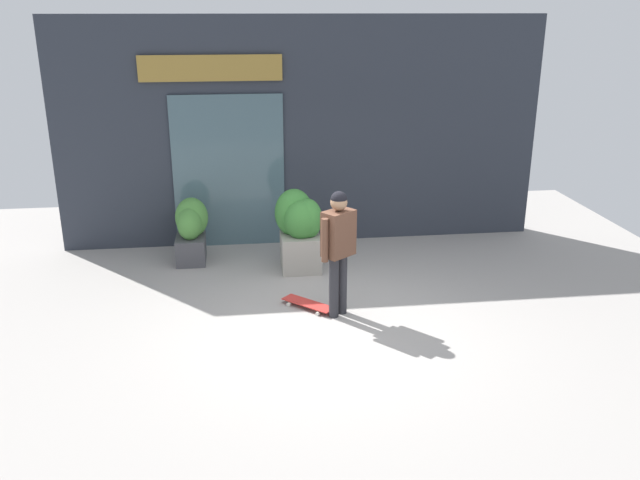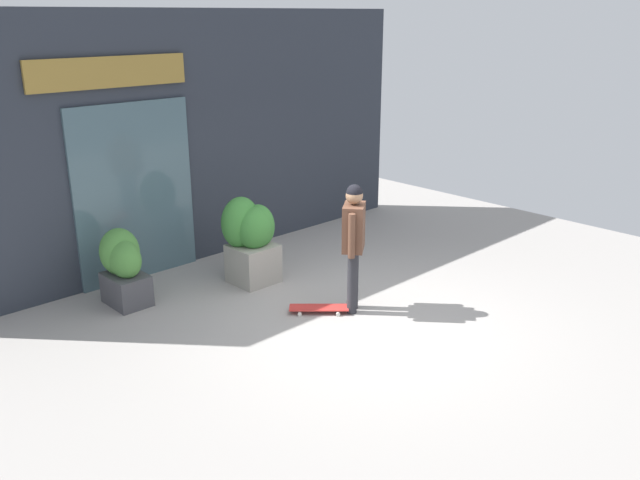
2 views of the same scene
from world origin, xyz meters
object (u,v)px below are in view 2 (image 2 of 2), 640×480
object	(u,v)px
planter_box_right	(251,236)
skateboard	(319,308)
planter_box_left	(123,265)
skateboarder	(354,235)

from	to	relation	value
planter_box_right	skateboard	bearing A→B (deg)	-91.49
planter_box_left	planter_box_right	size ratio (longest dim) A/B	0.81
planter_box_left	planter_box_right	bearing A→B (deg)	-19.17
skateboard	planter_box_right	bearing A→B (deg)	-47.71
skateboarder	skateboard	world-z (taller)	skateboarder
skateboarder	skateboard	size ratio (longest dim) A/B	2.41
skateboarder	planter_box_right	size ratio (longest dim) A/B	1.35
skateboarder	planter_box_left	world-z (taller)	skateboarder
skateboarder	planter_box_right	xyz separation A→B (m)	(-0.33, 1.72, -0.35)
skateboard	planter_box_left	distance (m)	2.69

